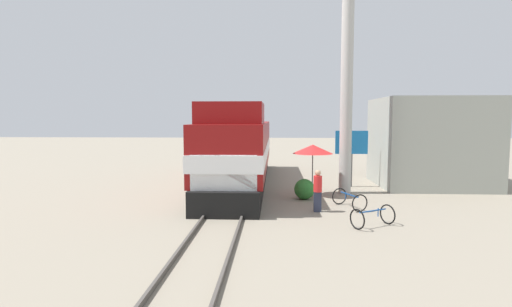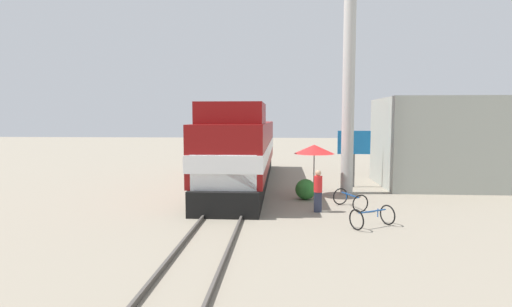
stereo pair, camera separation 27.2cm
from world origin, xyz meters
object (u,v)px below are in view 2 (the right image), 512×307
Objects in this scene: billboard_sign at (354,146)px; bicycle at (350,200)px; bicycle_spare at (372,217)px; vendor_umbrella at (314,149)px; utility_pole at (349,75)px; locomotive at (243,151)px; person_bystander at (318,189)px.

bicycle is at bearing -101.28° from billboard_sign.
vendor_umbrella is at bearing -15.94° from bicycle_spare.
utility_pole is at bearing -109.19° from billboard_sign.
locomotive is at bearing 141.77° from vendor_umbrella.
person_bystander is 2.79m from bicycle_spare.
vendor_umbrella is at bearing -131.94° from billboard_sign.
utility_pole is 8.38m from bicycle_spare.
billboard_sign is at bearing -123.77° from bicycle.
person_bystander is 0.98× the size of bicycle.
bicycle_spare is at bearing -95.40° from billboard_sign.
person_bystander is at bearing -112.13° from billboard_sign.
bicycle is (-1.06, -5.31, -1.88)m from billboard_sign.
locomotive reaches higher than bicycle_spare.
utility_pole is 4.13m from billboard_sign.
utility_pole is (5.46, -2.23, 3.97)m from locomotive.
locomotive is 4.81m from vendor_umbrella.
utility_pole reaches higher than person_bystander.
bicycle_spare is at bearing -58.00° from locomotive.
bicycle reaches higher than bicycle_spare.
utility_pole is 7.15× the size of bicycle_spare.
locomotive is 10.15× the size of bicycle_spare.
bicycle_spare is (1.68, -2.16, -0.55)m from person_bystander.
vendor_umbrella is at bearing 88.23° from person_bystander.
billboard_sign is 5.73m from bicycle.
person_bystander is 1.04× the size of bicycle_spare.
utility_pole is 6.89× the size of person_bystander.
locomotive is 10.19m from bicycle_spare.
bicycle is at bearing -96.74° from utility_pole.
locomotive is 7.74m from bicycle.
utility_pole is 6.71m from person_bystander.
bicycle_spare is (0.29, -2.88, -0.01)m from bicycle.
billboard_sign is 1.77× the size of bicycle.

